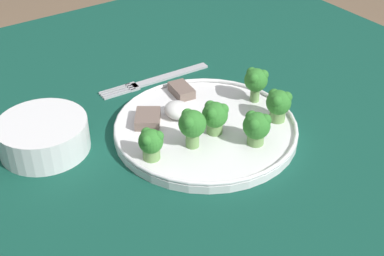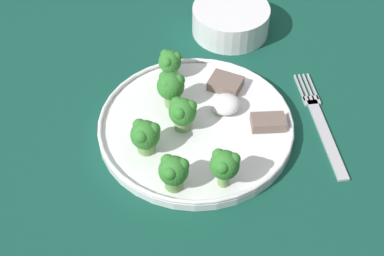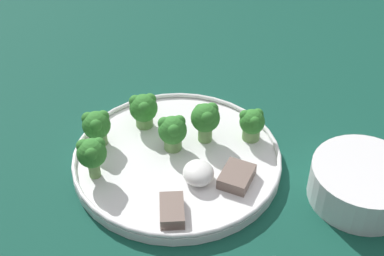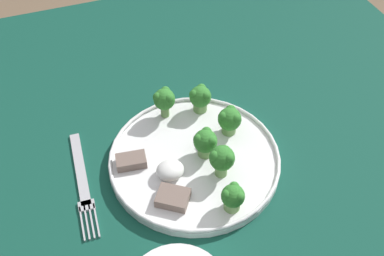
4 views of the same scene
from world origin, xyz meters
TOP-DOWN VIEW (x-y plane):
  - table at (0.00, 0.00)m, footprint 1.08×1.12m
  - dinner_plate at (-0.00, -0.04)m, footprint 0.27×0.27m
  - fork at (0.17, -0.06)m, footprint 0.03×0.20m
  - cream_bowl at (0.10, 0.17)m, footprint 0.13×0.13m
  - broccoli_floret_near_rim_left at (-0.02, 0.07)m, footprint 0.03×0.03m
  - broccoli_floret_center_left at (-0.07, -0.07)m, footprint 0.04×0.04m
  - broccoli_floret_back_left at (-0.02, -0.04)m, footprint 0.04×0.04m
  - broccoli_floret_front_left at (-0.03, 0.01)m, footprint 0.04×0.04m
  - broccoli_floret_center_back at (-0.05, -0.13)m, footprint 0.04×0.04m
  - broccoli_floret_mid_cluster at (0.01, -0.14)m, footprint 0.04×0.04m
  - meat_slice_front_slice at (0.10, -0.06)m, footprint 0.05×0.03m
  - meat_slice_middle_slice at (0.06, 0.03)m, footprint 0.06×0.05m
  - sauce_dollop at (0.05, -0.02)m, footprint 0.04×0.04m

SIDE VIEW (x-z plane):
  - table at x=0.00m, z-range 0.26..0.96m
  - fork at x=0.17m, z-range 0.70..0.71m
  - dinner_plate at x=0.00m, z-range 0.70..0.72m
  - meat_slice_front_slice at x=0.10m, z-range 0.71..0.73m
  - meat_slice_middle_slice at x=0.06m, z-range 0.71..0.73m
  - cream_bowl at x=0.10m, z-range 0.70..0.75m
  - sauce_dollop at x=0.05m, z-range 0.71..0.74m
  - broccoli_floret_near_rim_left at x=-0.02m, z-range 0.72..0.76m
  - broccoli_floret_center_left at x=-0.07m, z-range 0.72..0.77m
  - broccoli_floret_back_left at x=-0.02m, z-range 0.72..0.77m
  - broccoli_floret_center_back at x=-0.05m, z-range 0.72..0.77m
  - broccoli_floret_front_left at x=-0.03m, z-range 0.72..0.78m
  - broccoli_floret_mid_cluster at x=0.01m, z-range 0.72..0.78m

